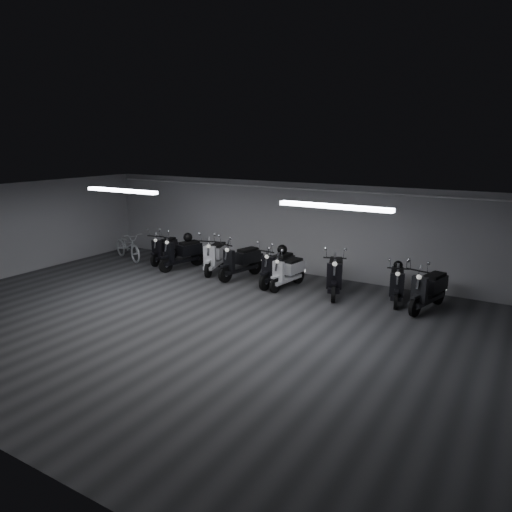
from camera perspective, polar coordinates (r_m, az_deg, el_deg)
The scene contains 20 objects.
floor at distance 11.17m, azimuth -7.80°, elevation -7.73°, with size 14.00×10.00×0.01m, color #313133.
ceiling at distance 10.48m, azimuth -8.30°, elevation 6.72°, with size 14.00×10.00×0.01m, color slate.
back_wall at distance 14.87m, azimuth 4.15°, elevation 3.39°, with size 14.00×0.01×2.80m, color #A0A0A3.
left_wall at distance 16.02m, azimuth -27.97°, elevation 2.57°, with size 0.01×10.00×2.80m, color #A0A0A3.
fluor_strip_left at distance 13.26m, azimuth -15.72°, elevation 7.52°, with size 2.40×0.18×0.08m, color white.
fluor_strip_right at distance 9.83m, azimuth 9.32°, elevation 5.84°, with size 2.40×0.18×0.08m, color white.
conduit at distance 14.62m, azimuth 4.08°, elevation 8.05°, with size 0.05×0.05×13.60m, color white.
scooter_0 at distance 16.35m, azimuth -10.93°, elevation 1.37°, with size 0.56×1.69×1.26m, color black, non-canonical shape.
scooter_1 at distance 15.42m, azimuth -8.86°, elevation 0.96°, with size 0.62×1.86×1.39m, color black, non-canonical shape.
scooter_2 at distance 14.92m, azimuth -4.94°, elevation 0.63°, with size 0.62×1.85×1.38m, color white, non-canonical shape.
scooter_3 at distance 14.23m, azimuth -1.85°, elevation 0.06°, with size 0.62×1.87×1.39m, color black, non-canonical shape.
scooter_5 at distance 13.57m, azimuth 2.55°, elevation -0.69°, with size 0.61×1.84×1.37m, color black, non-canonical shape.
scooter_6 at distance 13.32m, azimuth 3.77°, elevation -1.24°, with size 0.56×1.68×1.25m, color white, non-canonical shape.
scooter_7 at distance 12.88m, azimuth 9.43°, elevation -1.48°, with size 0.65×1.94×1.44m, color black, non-canonical shape.
scooter_8 at distance 12.68m, azimuth 16.48°, elevation -2.50°, with size 0.57×1.71×1.27m, color black, non-canonical shape.
scooter_9 at distance 12.27m, azimuth 19.90°, elevation -3.04°, with size 0.62×1.86×1.38m, color black, non-canonical shape.
bicycle at distance 17.06m, azimuth -15.04°, elevation 1.52°, with size 0.64×1.82×1.18m, color white.
helmet_0 at distance 13.70m, azimuth 3.14°, elevation 0.77°, with size 0.29×0.29×0.29m, color black.
helmet_1 at distance 12.84m, azimuth 16.57°, elevation -1.05°, with size 0.24×0.24×0.24m, color black.
helmet_2 at distance 15.50m, azimuth -8.13°, elevation 2.24°, with size 0.29×0.29×0.29m, color black.
Camera 1 is at (6.59, -8.05, 4.06)m, focal length 33.57 mm.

